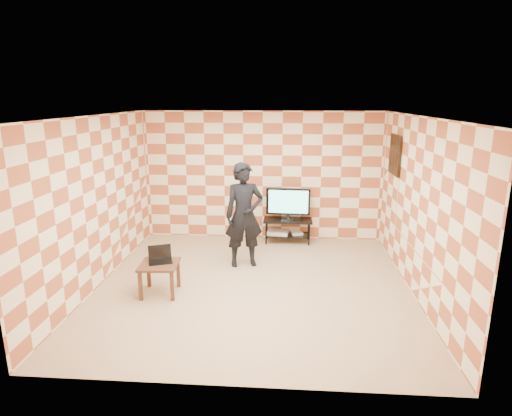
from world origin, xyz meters
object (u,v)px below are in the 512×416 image
Objects in this scene: side_table at (159,269)px; person at (244,215)px; tv at (288,202)px; tv_stand at (288,225)px.

person reaches higher than side_table.
tv is 0.48× the size of person.
person is at bearing 46.89° from side_table.
side_table is at bearing -127.32° from tv_stand.
tv_stand is 1.11× the size of tv.
tv_stand and side_table have the same top height.
tv is 1.53m from person.
side_table is 1.82m from person.
tv is (0.00, -0.00, 0.50)m from tv_stand.
side_table is (-1.97, -2.58, 0.05)m from tv_stand.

